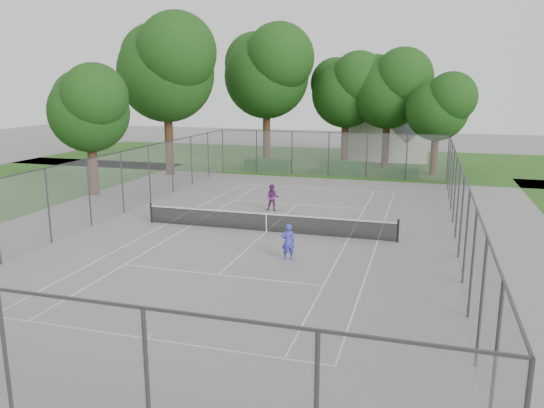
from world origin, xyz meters
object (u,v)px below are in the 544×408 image
(girl_player, at_px, (288,242))
(house, at_px, (390,121))
(tennis_net, at_px, (266,222))
(woman_player, at_px, (272,198))

(girl_player, bearing_deg, house, -117.06)
(tennis_net, xyz_separation_m, woman_player, (-0.96, 4.39, 0.27))
(tennis_net, height_order, woman_player, woman_player)
(tennis_net, xyz_separation_m, house, (3.86, 28.70, 3.19))
(girl_player, relative_size, woman_player, 0.98)
(tennis_net, xyz_separation_m, girl_player, (2.11, -3.82, 0.25))
(tennis_net, distance_m, woman_player, 4.51)
(house, distance_m, woman_player, 24.96)
(house, relative_size, woman_player, 5.90)
(tennis_net, distance_m, girl_player, 4.37)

